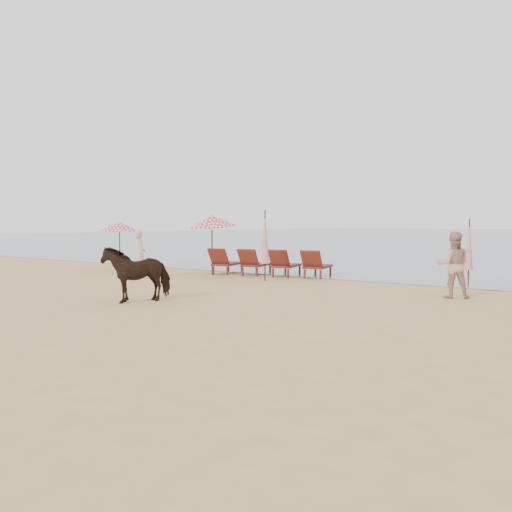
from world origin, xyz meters
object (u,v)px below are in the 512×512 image
Objects in this scene: umbrella_open_left_a at (119,227)px; umbrella_open_left_b at (212,221)px; beachgoer_left at (140,254)px; umbrella_closed_right at (469,245)px; lounger_cluster_left at (269,263)px; beachgoer_right_a at (453,265)px; umbrella_closed_left at (265,237)px; cow at (137,273)px.

umbrella_open_left_b is (4.32, 0.98, 0.24)m from umbrella_open_left_a.
umbrella_open_left_a is 3.59m from beachgoer_left.
umbrella_closed_right is at bearing 12.84° from umbrella_open_left_a.
lounger_cluster_left is 6.81m from umbrella_open_left_a.
beachgoer_right_a is (10.99, 1.41, 0.01)m from beachgoer_left.
umbrella_closed_left is at bearing 3.40° from umbrella_open_left_a.
umbrella_closed_left reaches higher than beachgoer_right_a.
lounger_cluster_left is 2.09m from umbrella_closed_left.
umbrella_closed_left is at bearing -157.48° from umbrella_closed_right.
umbrella_open_left_b is at bearing 13.41° from umbrella_open_left_a.
cow is (-5.88, -8.66, -0.61)m from umbrella_closed_right.
lounger_cluster_left is at bearing 121.11° from umbrella_closed_left.
cow is at bearing 166.45° from beachgoer_left.
umbrella_closed_left is at bearing -73.82° from lounger_cluster_left.
lounger_cluster_left is 4.85m from beachgoer_left.
umbrella_closed_left is 4.73m from beachgoer_left.
beachgoer_left is at bearing 156.02° from cow.
umbrella_open_left_a is 4.44m from umbrella_open_left_b.
cow is at bearing -124.16° from umbrella_closed_right.
lounger_cluster_left is 2.65× the size of beachgoer_right_a.
umbrella_closed_left reaches higher than cow.
lounger_cluster_left is at bearing 32.84° from umbrella_open_left_b.
umbrella_open_left_a is 1.20× the size of cow.
lounger_cluster_left is 7.76m from cow.
lounger_cluster_left is 1.98× the size of umbrella_open_left_b.
umbrella_open_left_a is 1.16× the size of beachgoer_left.
lounger_cluster_left is at bearing 117.46° from cow.
umbrella_open_left_a is at bearing -177.27° from umbrella_closed_left.
lounger_cluster_left is 7.95m from beachgoer_right_a.
beachgoer_left is 0.99× the size of beachgoer_right_a.
umbrella_open_left_a is 1.15× the size of beachgoer_right_a.
cow is (1.26, -7.65, 0.23)m from lounger_cluster_left.
cow is (3.33, -6.72, -1.36)m from umbrella_open_left_b.
umbrella_open_left_a is at bearing 161.23° from cow.
beachgoer_left reaches higher than cow.
umbrella_closed_right reaches higher than umbrella_open_left_a.
umbrella_closed_left is (3.01, -0.63, -0.57)m from umbrella_open_left_b.
umbrella_open_left_b is 7.62m from cow.
lounger_cluster_left is 2.68× the size of beachgoer_left.
umbrella_open_left_a is at bearing -167.83° from umbrella_closed_right.
umbrella_open_left_b is at bearing -87.46° from beachgoer_left.
beachgoer_left is at bearing -155.47° from umbrella_closed_left.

